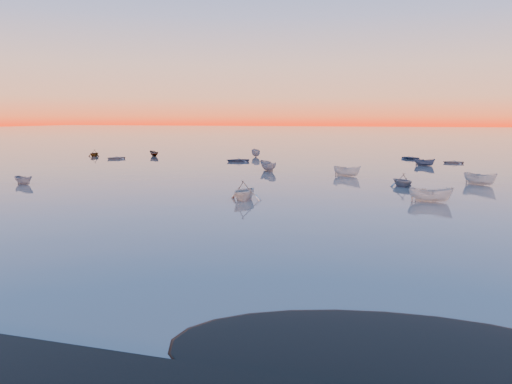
% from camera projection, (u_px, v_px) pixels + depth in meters
% --- Properties ---
extents(ground, '(600.00, 600.00, 0.00)m').
position_uv_depth(ground, '(352.00, 152.00, 115.39)').
color(ground, '#6B6059').
rests_on(ground, ground).
extents(mud_lobes, '(140.00, 6.00, 0.07)m').
position_uv_depth(mud_lobes, '(97.00, 322.00, 19.56)').
color(mud_lobes, black).
rests_on(mud_lobes, ground).
extents(moored_fleet, '(124.00, 58.00, 1.20)m').
position_uv_depth(moored_fleet, '(319.00, 174.00, 70.79)').
color(moored_fleet, beige).
rests_on(moored_fleet, ground).
extents(boat_near_center, '(1.99, 4.19, 1.41)m').
position_uv_depth(boat_near_center, '(430.00, 202.00, 47.36)').
color(boat_near_center, beige).
rests_on(boat_near_center, ground).
extents(boat_near_right, '(3.64, 3.38, 1.20)m').
position_uv_depth(boat_near_right, '(402.00, 186.00, 57.69)').
color(boat_near_right, slate).
rests_on(boat_near_right, ground).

